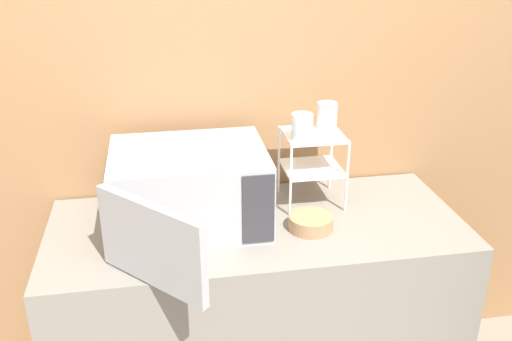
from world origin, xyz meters
The scene contains 7 objects.
wall_back centered at (0.00, 0.70, 1.30)m, with size 8.00×0.06×2.60m.
counter centered at (0.00, 0.33, 0.44)m, with size 1.55×0.66×0.89m.
microwave centered at (-0.25, 0.37, 1.03)m, with size 0.58×0.77×0.29m.
dish_rack centered at (0.25, 0.47, 1.10)m, with size 0.23×0.22×0.29m.
glass_front_left centered at (0.18, 0.41, 1.23)m, with size 0.08×0.08×0.10m.
glass_back_right centered at (0.32, 0.53, 1.23)m, with size 0.08×0.08×0.10m.
bowl centered at (0.19, 0.25, 0.91)m, with size 0.16×0.16×0.05m.
Camera 1 is at (-0.33, -1.52, 1.93)m, focal length 40.00 mm.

